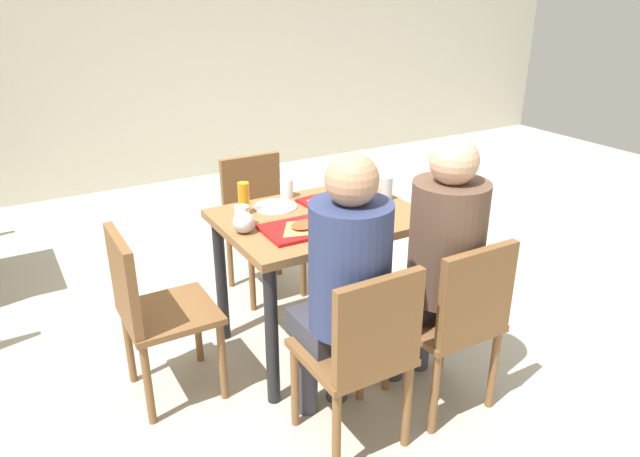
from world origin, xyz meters
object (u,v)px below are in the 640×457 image
(tray_red_near, at_px, (302,229))
(plastic_cup_b, at_px, (359,225))
(condiment_bottle, at_px, (244,198))
(main_table, at_px, (320,236))
(tray_red_far, at_px, (338,201))
(paper_plate_center, at_px, (275,207))
(foil_bundle, at_px, (244,222))
(pizza_slice_b, at_px, (333,198))
(chair_near_left, at_px, (363,349))
(paper_plate_near_edge, at_px, (368,222))
(pizza_slice_a, at_px, (304,226))
(soda_can, at_px, (386,188))
(person_in_red, at_px, (345,278))
(plastic_cup_c, at_px, (242,216))
(chair_near_right, at_px, (457,316))
(person_in_brown_jacket, at_px, (440,252))
(chair_left_end, at_px, (150,305))
(chair_far_side, at_px, (259,215))
(plastic_cup_a, at_px, (287,188))

(tray_red_near, bearing_deg, plastic_cup_b, -43.31)
(plastic_cup_b, distance_m, condiment_bottle, 0.62)
(tray_red_near, bearing_deg, main_table, 37.02)
(tray_red_far, xyz_separation_m, paper_plate_center, (-0.32, 0.09, -0.00))
(foil_bundle, bearing_deg, pizza_slice_b, 13.59)
(chair_near_left, relative_size, paper_plate_near_edge, 3.80)
(paper_plate_center, bearing_deg, pizza_slice_a, -92.96)
(soda_can, bearing_deg, pizza_slice_a, -164.75)
(person_in_red, relative_size, soda_can, 10.21)
(paper_plate_near_edge, height_order, plastic_cup_c, plastic_cup_c)
(chair_near_right, xyz_separation_m, person_in_brown_jacket, (0.00, 0.14, 0.25))
(main_table, bearing_deg, person_in_red, -111.68)
(main_table, relative_size, plastic_cup_b, 9.70)
(tray_red_far, xyz_separation_m, condiment_bottle, (-0.49, 0.09, 0.07))
(chair_left_end, height_order, person_in_red, person_in_red)
(condiment_bottle, bearing_deg, plastic_cup_b, -56.45)
(person_in_red, height_order, plastic_cup_c, person_in_red)
(person_in_brown_jacket, xyz_separation_m, paper_plate_center, (-0.39, 0.81, 0.01))
(tray_red_near, relative_size, paper_plate_near_edge, 1.64)
(tray_red_near, relative_size, pizza_slice_a, 1.43)
(tray_red_near, bearing_deg, pizza_slice_a, -57.63)
(foil_bundle, bearing_deg, plastic_cup_b, -33.83)
(chair_far_side, bearing_deg, person_in_brown_jacket, -79.89)
(paper_plate_center, height_order, foil_bundle, foil_bundle)
(chair_near_right, bearing_deg, soda_can, 77.54)
(person_in_brown_jacket, bearing_deg, plastic_cup_c, 133.48)
(chair_near_right, xyz_separation_m, plastic_cup_c, (-0.63, 0.81, 0.31))
(plastic_cup_a, height_order, plastic_cup_b, same)
(person_in_red, xyz_separation_m, pizza_slice_a, (0.08, 0.47, 0.04))
(chair_left_end, bearing_deg, soda_can, 0.82)
(chair_left_end, height_order, pizza_slice_b, chair_left_end)
(main_table, height_order, foil_bundle, foil_bundle)
(main_table, distance_m, paper_plate_near_edge, 0.28)
(tray_red_near, height_order, pizza_slice_a, pizza_slice_a)
(tray_red_near, xyz_separation_m, paper_plate_center, (0.02, 0.33, -0.00))
(chair_near_right, xyz_separation_m, soda_can, (0.17, 0.77, 0.32))
(paper_plate_center, distance_m, pizza_slice_a, 0.34)
(plastic_cup_a, relative_size, plastic_cup_c, 1.00)
(chair_left_end, bearing_deg, person_in_brown_jacket, -28.75)
(chair_far_side, relative_size, plastic_cup_a, 8.35)
(pizza_slice_b, bearing_deg, soda_can, -19.90)
(chair_near_right, distance_m, chair_far_side, 1.52)
(plastic_cup_b, bearing_deg, chair_near_right, -63.57)
(pizza_slice_a, xyz_separation_m, foil_bundle, (-0.25, 0.12, 0.03))
(main_table, relative_size, pizza_slice_b, 3.89)
(plastic_cup_c, bearing_deg, paper_plate_center, 31.10)
(tray_red_far, bearing_deg, pizza_slice_b, 167.22)
(soda_can, bearing_deg, condiment_bottle, 165.89)
(plastic_cup_b, bearing_deg, plastic_cup_c, 138.42)
(paper_plate_center, bearing_deg, plastic_cup_c, -148.90)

